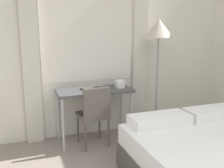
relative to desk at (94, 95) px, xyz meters
The scene contains 6 objects.
wall_back_with_window 0.73m from the desk, 75.57° to the left, with size 5.43×0.13×2.70m.
desk is the anchor object (origin of this frame).
desk_chair 0.29m from the desk, 107.72° to the right, with size 0.43×0.43×0.87m.
standing_lamp 1.30m from the desk, ahead, with size 0.43×0.43×1.78m.
telephone 0.41m from the desk, ahead, with size 0.13×0.14×0.12m.
book 0.10m from the desk, 148.83° to the left, with size 0.32×0.26×0.02m.
Camera 1 is at (-1.11, -0.97, 1.65)m, focal length 42.00 mm.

